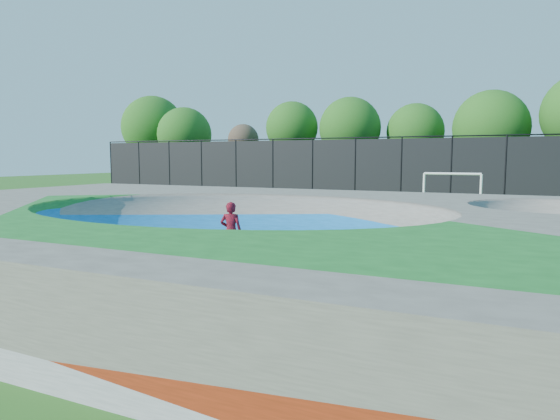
# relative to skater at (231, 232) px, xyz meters

# --- Properties ---
(ground) EXTENTS (120.00, 120.00, 0.00)m
(ground) POSITION_rel_skater_xyz_m (0.20, -0.28, -0.78)
(ground) COLOR #215417
(ground) RESTS_ON ground
(skate_deck) EXTENTS (22.00, 14.00, 1.50)m
(skate_deck) POSITION_rel_skater_xyz_m (0.20, -0.28, -0.03)
(skate_deck) COLOR gray
(skate_deck) RESTS_ON ground
(skater) EXTENTS (0.65, 0.51, 1.57)m
(skater) POSITION_rel_skater_xyz_m (0.00, 0.00, 0.00)
(skater) COLOR #B70E24
(skater) RESTS_ON ground
(skateboard) EXTENTS (0.80, 0.53, 0.05)m
(skateboard) POSITION_rel_skater_xyz_m (0.00, 0.00, -0.76)
(skateboard) COLOR black
(skateboard) RESTS_ON ground
(soccer_goal) EXTENTS (2.93, 0.12, 1.94)m
(soccer_goal) POSITION_rel_skater_xyz_m (3.76, 16.07, 0.56)
(soccer_goal) COLOR white
(soccer_goal) RESTS_ON ground
(fence) EXTENTS (48.09, 0.09, 4.04)m
(fence) POSITION_rel_skater_xyz_m (0.20, 20.72, 1.31)
(fence) COLOR black
(fence) RESTS_ON ground
(treeline) EXTENTS (53.55, 7.38, 8.44)m
(treeline) POSITION_rel_skater_xyz_m (1.67, 25.73, 4.14)
(treeline) COLOR #403220
(treeline) RESTS_ON ground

